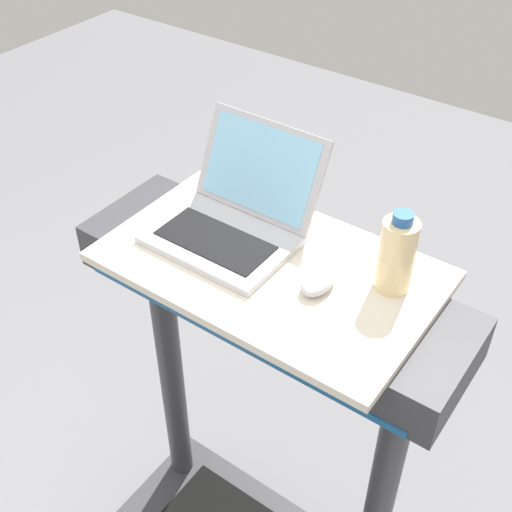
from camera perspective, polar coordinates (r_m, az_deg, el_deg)
desk_board at (r=1.41m, az=1.18°, el=-0.83°), size 0.70×0.43×0.02m
laptop at (r=1.46m, az=-1.96°, el=3.43°), size 0.31×0.31×0.21m
computer_mouse at (r=1.34m, az=5.37°, el=-2.12°), size 0.07×0.10×0.03m
water_bottle at (r=1.32m, az=11.97°, el=0.15°), size 0.07×0.07×0.18m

